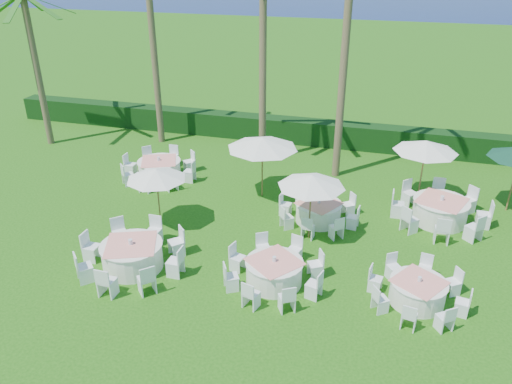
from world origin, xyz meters
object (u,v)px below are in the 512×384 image
at_px(umbrella_a, 156,174).
at_px(umbrella_b, 312,181).
at_px(banquet_table_f, 440,210).
at_px(banquet_table_e, 318,212).
at_px(banquet_table_d, 160,169).
at_px(banquet_table_b, 274,271).
at_px(umbrella_d, 426,146).
at_px(banquet_table_a, 132,255).
at_px(banquet_table_c, 418,291).
at_px(umbrella_c, 262,143).

height_order(umbrella_a, umbrella_b, umbrella_b).
height_order(banquet_table_f, umbrella_a, umbrella_a).
height_order(banquet_table_e, umbrella_a, umbrella_a).
bearing_deg(banquet_table_f, banquet_table_d, 176.21).
distance_m(banquet_table_b, umbrella_b, 3.39).
bearing_deg(umbrella_d, umbrella_b, -133.00).
bearing_deg(umbrella_d, banquet_table_a, -140.50).
relative_size(banquet_table_c, umbrella_b, 1.17).
bearing_deg(banquet_table_a, banquet_table_b, 5.19).
relative_size(banquet_table_a, banquet_table_c, 1.21).
relative_size(banquet_table_b, umbrella_c, 1.08).
distance_m(banquet_table_d, umbrella_a, 4.45).
bearing_deg(umbrella_b, banquet_table_b, -101.10).
height_order(banquet_table_a, umbrella_b, umbrella_b).
bearing_deg(umbrella_c, banquet_table_d, 174.24).
bearing_deg(umbrella_b, umbrella_c, 131.58).
xyz_separation_m(banquet_table_b, banquet_table_d, (-6.58, 6.00, 0.03)).
bearing_deg(banquet_table_b, banquet_table_e, 80.52).
distance_m(banquet_table_d, banquet_table_f, 11.57).
distance_m(umbrella_b, umbrella_d, 5.41).
height_order(banquet_table_a, banquet_table_e, banquet_table_a).
bearing_deg(banquet_table_a, banquet_table_d, 108.18).
relative_size(banquet_table_e, umbrella_c, 1.07).
distance_m(banquet_table_d, banquet_table_e, 7.51).
xyz_separation_m(banquet_table_a, banquet_table_b, (4.47, 0.41, -0.05)).
xyz_separation_m(banquet_table_a, umbrella_c, (2.64, 5.93, 1.83)).
bearing_deg(banquet_table_a, umbrella_a, 96.63).
distance_m(banquet_table_a, banquet_table_e, 6.83).
bearing_deg(banquet_table_f, umbrella_a, -162.97).
bearing_deg(umbrella_d, umbrella_c, -168.30).
bearing_deg(banquet_table_d, banquet_table_b, -42.37).
xyz_separation_m(banquet_table_c, umbrella_d, (0.12, 6.58, 1.94)).
bearing_deg(banquet_table_e, umbrella_b, -95.75).
xyz_separation_m(umbrella_b, umbrella_c, (-2.39, 2.70, 0.09)).
height_order(banquet_table_d, umbrella_d, umbrella_d).
bearing_deg(umbrella_d, banquet_table_d, -175.87).
bearing_deg(banquet_table_f, umbrella_d, 114.96).
height_order(banquet_table_a, banquet_table_f, banquet_table_f).
height_order(umbrella_b, umbrella_c, umbrella_c).
bearing_deg(banquet_table_f, banquet_table_c, -99.43).
bearing_deg(umbrella_b, banquet_table_d, 156.00).
bearing_deg(umbrella_b, banquet_table_a, -147.28).
bearing_deg(umbrella_a, umbrella_d, 26.65).
height_order(banquet_table_d, umbrella_b, umbrella_b).
relative_size(banquet_table_d, umbrella_a, 1.46).
bearing_deg(banquet_table_f, banquet_table_a, -149.13).
bearing_deg(banquet_table_f, umbrella_c, 177.59).
bearing_deg(banquet_table_d, banquet_table_f, -3.79).
distance_m(banquet_table_b, umbrella_d, 8.23).
relative_size(banquet_table_c, umbrella_c, 1.00).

